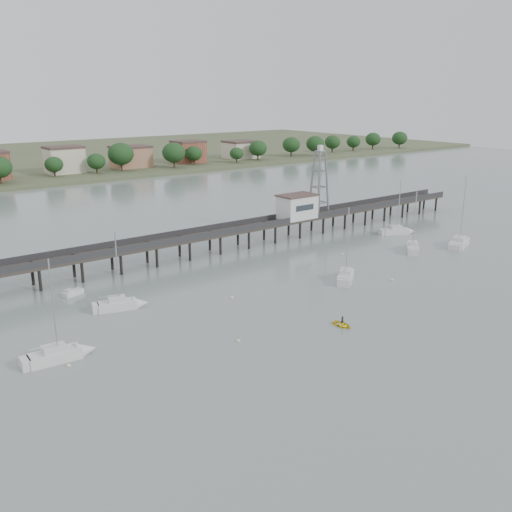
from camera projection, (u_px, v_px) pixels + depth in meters
The scene contains 14 objects.
ground_plane at pixel (481, 369), 65.43m from camera, with size 500.00×500.00×0.00m, color gray.
pier at pixel (200, 236), 109.98m from camera, with size 150.00×5.00×5.50m.
pier_building at pixel (297, 206), 123.88m from camera, with size 8.40×5.40×5.30m.
lattice_tower at pixel (319, 183), 126.47m from camera, with size 3.20×3.20×15.50m.
sailboat_c at pixel (346, 275), 97.09m from camera, with size 7.68×6.64×13.10m.
sailboat_a at pixel (66, 354), 67.87m from camera, with size 8.14×2.79×13.27m.
sailboat_e at pixel (400, 231), 127.47m from camera, with size 7.73×5.39×12.54m.
sailboat_d at pixel (461, 242), 118.69m from camera, with size 9.84×5.96×15.54m.
sailboat_b at pixel (125, 304), 83.58m from camera, with size 7.70×4.08×12.31m.
sailboat_f at pixel (412, 247), 114.57m from camera, with size 7.28×6.55×12.63m.
white_tender at pixel (73, 293), 89.10m from camera, with size 3.55×2.34×1.28m.
yellow_dinghy at pixel (342, 326), 77.51m from camera, with size 2.11×0.61×2.96m, color yellow.
dinghy_occupant at pixel (342, 326), 77.51m from camera, with size 0.44×1.22×0.29m, color black.
mooring_buoys at pixel (272, 300), 86.96m from camera, with size 59.97×20.68×0.39m.
Camera 1 is at (-56.68, -31.07, 30.67)m, focal length 40.00 mm.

